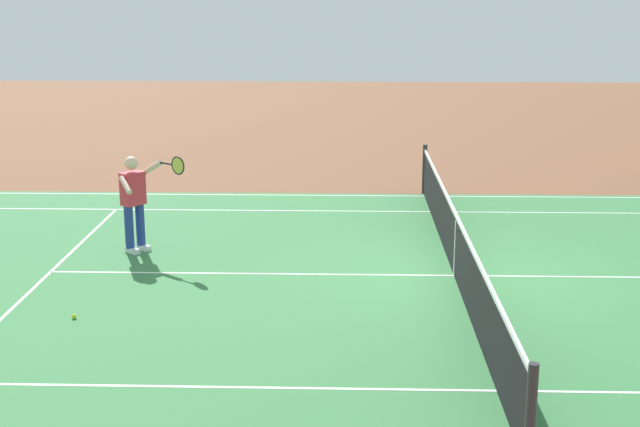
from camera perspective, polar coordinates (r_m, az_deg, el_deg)
The scene contains 6 objects.
ground_plane at distance 14.07m, azimuth 8.66°, elevation -3.98°, with size 60.00×60.00×0.00m, color brown.
court_slab at distance 14.07m, azimuth 8.66°, elevation -3.97°, with size 24.20×11.40×0.00m, color #387A42.
court_line_markings at distance 14.07m, azimuth 8.66°, elevation -3.96°, with size 23.85×11.05×0.01m.
tennis_net at distance 13.93m, azimuth 8.73°, elevation -2.06°, with size 0.10×11.70×1.08m.
tennis_player_near at distance 15.28m, azimuth -11.81°, elevation 0.95°, with size 1.17×0.75×1.70m.
tennis_ball at distance 12.60m, azimuth -15.54°, elevation -6.40°, with size 0.07×0.07×0.07m, color #CCE01E.
Camera 1 is at (1.71, 13.27, 4.36)m, focal length 49.74 mm.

